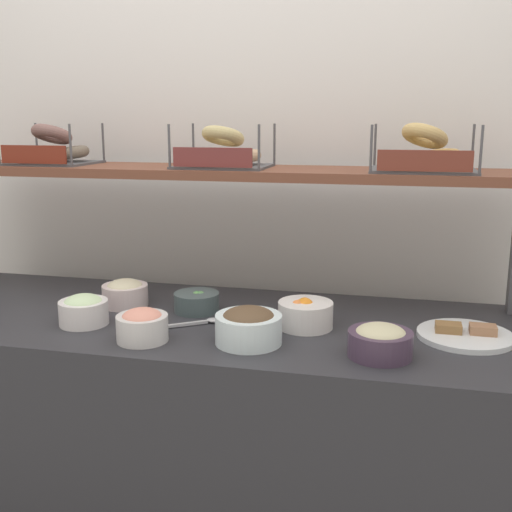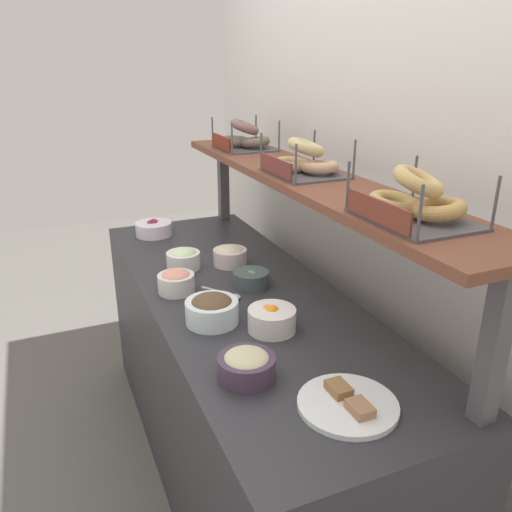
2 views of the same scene
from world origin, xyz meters
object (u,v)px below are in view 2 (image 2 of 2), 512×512
Objects in this scene: serving_spoon_near_plate at (227,294)px; serving_plate_white at (348,404)px; bowl_beet_salad at (154,228)px; bowl_potato_salad at (230,255)px; bagel_basket_plain at (304,162)px; bowl_fruit_salad at (272,319)px; bowl_veggie_mix at (251,279)px; bowl_tuna_salad at (247,365)px; bagel_basket_poppy at (244,139)px; bagel_basket_sesame at (414,202)px; bowl_scallion_spread at (183,258)px; bowl_chocolate_spread at (212,309)px; bowl_lox_spread at (176,281)px.

serving_plate_white is at bearing 4.33° from serving_spoon_near_plate.
bowl_potato_salad is at bearing 22.18° from bowl_beet_salad.
bagel_basket_plain is at bearing 36.16° from bowl_potato_salad.
bowl_veggie_mix is at bearing 168.30° from bowl_fruit_salad.
bowl_veggie_mix is 0.49m from bagel_basket_plain.
bowl_tuna_salad is 0.29m from serving_plate_white.
bowl_fruit_salad reaches higher than bowl_veggie_mix.
bagel_basket_poppy reaches higher than bowl_fruit_salad.
bagel_basket_sesame reaches higher than serving_plate_white.
bowl_veggie_mix is at bearing -0.64° from bowl_potato_salad.
bagel_basket_sesame reaches higher than bagel_basket_plain.
serving_plate_white is 1.49m from bagel_basket_poppy.
bowl_fruit_salad is 1.00× the size of serving_spoon_near_plate.
bagel_basket_plain is at bearing 51.65° from bowl_scallion_spread.
serving_spoon_near_plate is at bearing 165.67° from bowl_tuna_salad.
bowl_scallion_spread is 0.49m from bowl_beet_salad.
bowl_tuna_salad is 0.63× the size of serving_plate_white.
bowl_potato_salad is (-0.24, 0.00, 0.01)m from bowl_veggie_mix.
bowl_veggie_mix is at bearing 156.29° from bowl_tuna_salad.
bowl_tuna_salad is (0.57, -0.25, 0.01)m from bowl_veggie_mix.
bowl_scallion_spread is 0.98× the size of bowl_potato_salad.
bowl_fruit_salad is 0.60m from bagel_basket_sesame.
serving_spoon_near_plate is at bearing -66.33° from bowl_veggie_mix.
bowl_fruit_salad is 0.30m from serving_spoon_near_plate.
bowl_veggie_mix is at bearing 133.67° from bowl_chocolate_spread.
bowl_lox_spread is 0.88m from serving_plate_white.
bowl_lox_spread is 0.63m from bowl_tuna_salad.
bowl_potato_salad is (-0.81, 0.25, 0.00)m from bowl_tuna_salad.
bowl_beet_salad is 0.57m from bowl_potato_salad.
bowl_potato_salad is at bearing -30.89° from bagel_basket_poppy.
bowl_fruit_salad is (0.63, 0.12, -0.00)m from bowl_scallion_spread.
bowl_potato_salad is (0.04, 0.20, -0.00)m from bowl_scallion_spread.
bowl_tuna_salad is (0.63, 0.03, -0.00)m from bowl_lox_spread.
bagel_basket_plain is at bearing 93.61° from serving_spoon_near_plate.
bowl_lox_spread is 0.46m from bowl_fruit_salad.
serving_plate_white is (0.44, 0.01, -0.03)m from bowl_fruit_salad.
bagel_basket_poppy is at bearing 160.24° from bowl_veggie_mix.
bowl_scallion_spread is (-0.51, 0.04, -0.00)m from bowl_chocolate_spread.
serving_spoon_near_plate is at bearing -22.35° from bowl_potato_salad.
bagel_basket_plain is (0.27, 0.20, 0.43)m from bowl_potato_salad.
bowl_lox_spread is 0.99× the size of bowl_veggie_mix.
bowl_lox_spread is 0.77× the size of bowl_beet_salad.
bowl_beet_salad is at bearing -157.82° from bowl_potato_salad.
serving_plate_white is (1.03, -0.06, -0.03)m from bowl_potato_salad.
serving_plate_white is at bearing -3.57° from bowl_potato_salad.
bowl_potato_salad is 0.52× the size of bagel_basket_poppy.
bagel_basket_sesame reaches higher than bowl_lox_spread.
bowl_fruit_salad is at bearing -7.26° from bowl_potato_salad.
bowl_potato_salad is 1.02m from bagel_basket_sesame.
bagel_basket_sesame reaches higher than bowl_scallion_spread.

